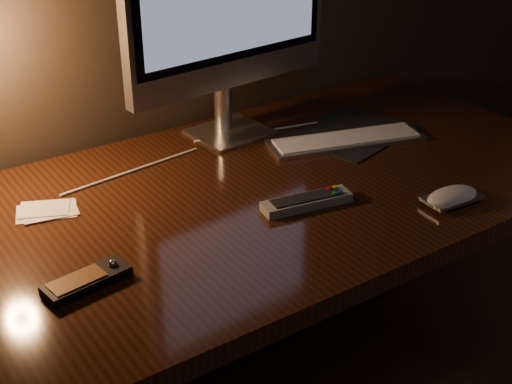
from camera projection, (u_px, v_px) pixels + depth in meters
desk at (214, 235)px, 1.54m from camera, size 1.60×0.75×0.75m
keyboard at (346, 140)px, 1.65m from camera, size 0.38×0.20×0.01m
mousepad at (351, 132)px, 1.71m from camera, size 0.32×0.28×0.00m
mouse at (452, 198)px, 1.39m from camera, size 0.12×0.07×0.02m
media_remote at (87, 280)px, 1.15m from camera, size 0.15×0.07×0.03m
tv_remote at (307, 201)px, 1.38m from camera, size 0.19×0.08×0.02m
papers at (46, 211)px, 1.36m from camera, size 0.13×0.11×0.01m
cable at (201, 152)px, 1.60m from camera, size 0.66×0.06×0.01m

